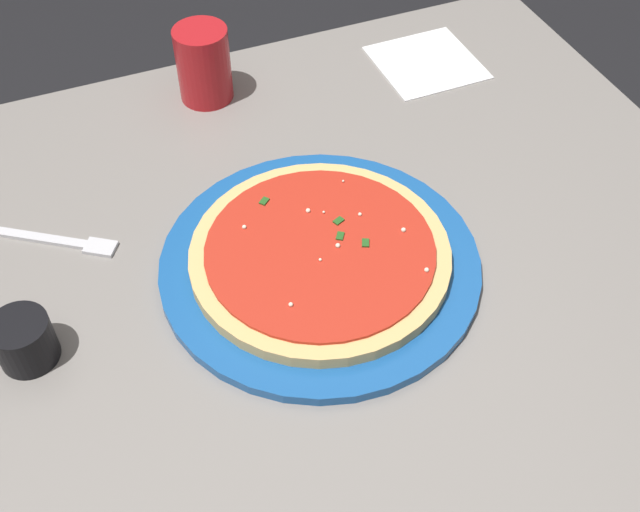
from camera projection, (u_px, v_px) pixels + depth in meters
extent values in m
cube|color=black|center=(43.00, 325.00, 1.35)|extent=(0.06, 0.06, 0.75)
cube|color=black|center=(460.00, 200.00, 1.56)|extent=(0.06, 0.06, 0.75)
cube|color=gray|center=(349.00, 246.00, 0.95)|extent=(0.95, 0.85, 0.03)
cylinder|color=#195199|center=(320.00, 264.00, 0.90)|extent=(0.37, 0.37, 0.01)
cylinder|color=#DBB26B|center=(320.00, 255.00, 0.89)|extent=(0.30, 0.30, 0.02)
cylinder|color=red|center=(320.00, 249.00, 0.88)|extent=(0.26, 0.26, 0.00)
sphere|color=#EFEACC|center=(320.00, 260.00, 0.87)|extent=(0.00, 0.00, 0.00)
sphere|color=#EFEACC|center=(403.00, 230.00, 0.90)|extent=(0.01, 0.01, 0.01)
sphere|color=#EFEACC|center=(338.00, 246.00, 0.88)|extent=(0.01, 0.01, 0.01)
sphere|color=#EFEACC|center=(244.00, 227.00, 0.90)|extent=(0.01, 0.01, 0.01)
sphere|color=#EFEACC|center=(291.00, 305.00, 0.82)|extent=(0.00, 0.00, 0.00)
sphere|color=#EFEACC|center=(343.00, 181.00, 0.95)|extent=(0.00, 0.00, 0.00)
sphere|color=#EFEACC|center=(427.00, 270.00, 0.86)|extent=(0.01, 0.01, 0.01)
sphere|color=#EFEACC|center=(324.00, 212.00, 0.92)|extent=(0.00, 0.00, 0.00)
sphere|color=#EFEACC|center=(308.00, 211.00, 0.92)|extent=(0.01, 0.01, 0.01)
sphere|color=#EFEACC|center=(361.00, 216.00, 0.91)|extent=(0.00, 0.00, 0.00)
cube|color=#23561E|center=(340.00, 224.00, 0.90)|extent=(0.01, 0.01, 0.00)
cube|color=#23561E|center=(264.00, 201.00, 0.93)|extent=(0.01, 0.01, 0.00)
cube|color=#23561E|center=(340.00, 236.00, 0.89)|extent=(0.01, 0.01, 0.00)
cube|color=#23561E|center=(366.00, 243.00, 0.88)|extent=(0.01, 0.01, 0.00)
cylinder|color=#B2191E|center=(204.00, 64.00, 1.08)|extent=(0.07, 0.07, 0.11)
cylinder|color=black|center=(24.00, 341.00, 0.80)|extent=(0.06, 0.06, 0.05)
cube|color=white|center=(427.00, 63.00, 1.17)|extent=(0.15, 0.15, 0.00)
cube|color=silver|center=(27.00, 236.00, 0.93)|extent=(0.13, 0.09, 0.00)
cube|color=silver|center=(100.00, 247.00, 0.92)|extent=(0.04, 0.04, 0.00)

